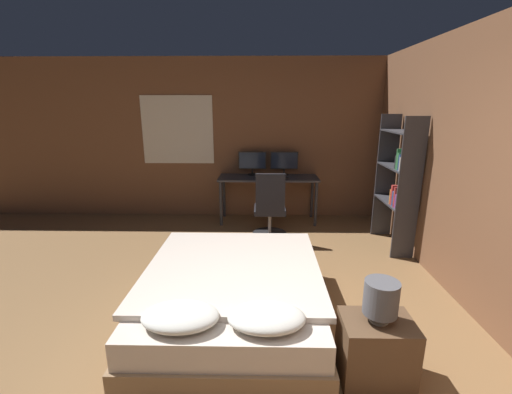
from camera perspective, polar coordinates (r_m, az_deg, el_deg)
wall_back at (r=5.97m, az=0.57°, el=9.51°), size 12.00×0.08×2.70m
wall_side_right at (r=3.76m, az=33.72°, el=3.51°), size 0.06×12.00×2.70m
bed at (r=3.27m, az=-3.90°, el=-16.03°), size 1.59×1.94×0.57m
nightstand at (r=2.82m, az=19.28°, el=-22.96°), size 0.50×0.37×0.48m
bedside_lamp at (r=2.59m, az=20.12°, el=-15.53°), size 0.24×0.24×0.30m
desk at (r=5.73m, az=2.06°, el=2.42°), size 1.65×0.57×0.77m
monitor_left at (r=5.85m, az=-0.61°, el=5.94°), size 0.47×0.16×0.40m
monitor_right at (r=5.86m, az=4.73°, el=5.90°), size 0.47×0.16×0.40m
keyboard at (r=5.54m, az=2.09°, el=3.07°), size 0.41×0.13×0.02m
computer_mouse at (r=5.55m, az=5.13°, el=3.14°), size 0.07×0.05×0.04m
office_chair at (r=5.10m, az=2.33°, el=-2.55°), size 0.52×0.52×1.00m
bookshelf at (r=4.94m, az=22.83°, el=2.80°), size 0.29×0.86×1.81m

